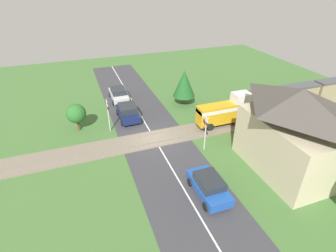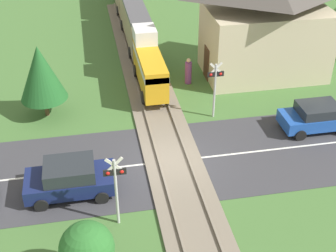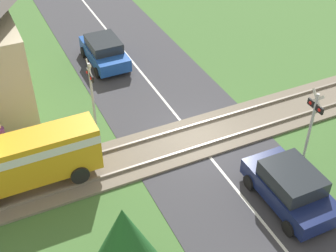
# 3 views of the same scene
# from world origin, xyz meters

# --- Properties ---
(ground_plane) EXTENTS (60.00, 60.00, 0.00)m
(ground_plane) POSITION_xyz_m (0.00, 0.00, 0.00)
(ground_plane) COLOR #426B33
(road_surface) EXTENTS (48.00, 6.40, 0.02)m
(road_surface) POSITION_xyz_m (0.00, 0.00, 0.01)
(road_surface) COLOR #38383D
(road_surface) RESTS_ON ground_plane
(track_bed) EXTENTS (2.80, 48.00, 0.24)m
(track_bed) POSITION_xyz_m (0.00, 0.00, 0.07)
(track_bed) COLOR #756B5B
(track_bed) RESTS_ON ground_plane
(train) EXTENTS (1.58, 23.00, 3.18)m
(train) POSITION_xyz_m (0.00, 16.18, 1.89)
(train) COLOR gold
(train) RESTS_ON track_bed
(car_near_crossing) EXTENTS (3.96, 2.06, 1.61)m
(car_near_crossing) POSITION_xyz_m (-4.89, -1.44, 0.83)
(car_near_crossing) COLOR #141E4C
(car_near_crossing) RESTS_ON ground_plane
(car_far_side) EXTENTS (3.86, 1.93, 1.50)m
(car_far_side) POSITION_xyz_m (8.12, 1.44, 0.79)
(car_far_side) COLOR #1E4CA8
(car_far_side) RESTS_ON ground_plane
(crossing_signal_west_approach) EXTENTS (0.90, 0.18, 3.36)m
(crossing_signal_west_approach) POSITION_xyz_m (-3.03, -3.69, 2.14)
(crossing_signal_west_approach) COLOR #B7B7B7
(crossing_signal_west_approach) RESTS_ON ground_plane
(crossing_signal_east_approach) EXTENTS (0.90, 0.18, 3.36)m
(crossing_signal_east_approach) POSITION_xyz_m (3.03, 3.69, 2.14)
(crossing_signal_east_approach) COLOR #B7B7B7
(crossing_signal_east_approach) RESTS_ON ground_plane
(station_building) EXTENTS (8.12, 5.08, 6.88)m
(station_building) POSITION_xyz_m (7.61, 8.42, 3.37)
(station_building) COLOR #C6B793
(station_building) RESTS_ON ground_plane
(pedestrian_by_station) EXTENTS (0.42, 0.42, 1.71)m
(pedestrian_by_station) POSITION_xyz_m (2.54, 7.93, 0.78)
(pedestrian_by_station) COLOR #7F3D84
(pedestrian_by_station) RESTS_ON ground_plane
(tree_roadside_hedge) EXTENTS (2.57, 2.57, 4.20)m
(tree_roadside_hedge) POSITION_xyz_m (-6.17, 5.60, 2.65)
(tree_roadside_hedge) COLOR brown
(tree_roadside_hedge) RESTS_ON ground_plane
(tree_beyond_track) EXTENTS (1.91, 1.91, 2.80)m
(tree_beyond_track) POSITION_xyz_m (-4.29, -6.62, 1.84)
(tree_beyond_track) COLOR brown
(tree_beyond_track) RESTS_ON ground_plane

